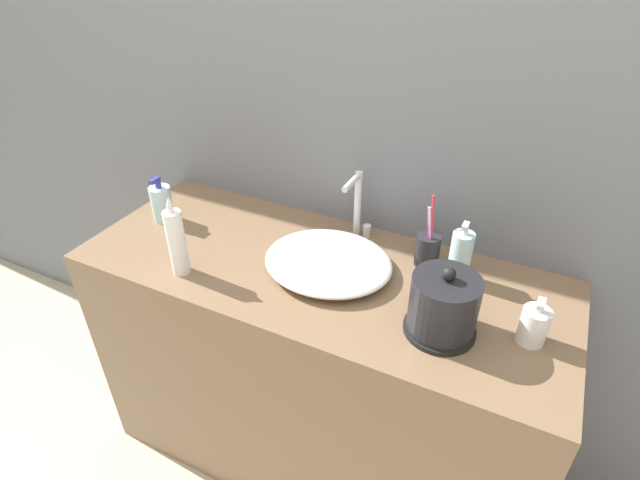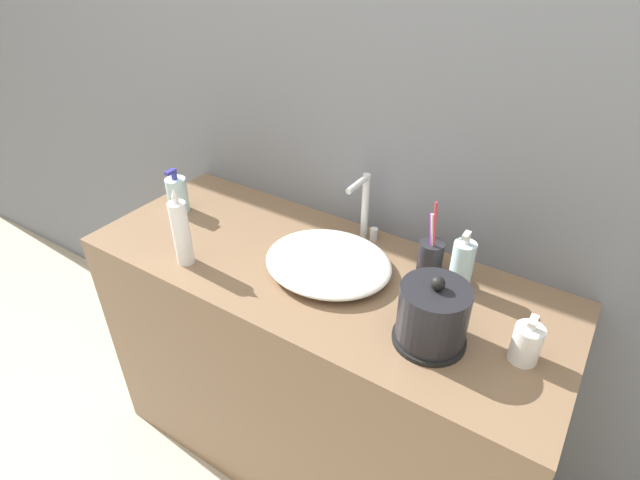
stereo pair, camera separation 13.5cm
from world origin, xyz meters
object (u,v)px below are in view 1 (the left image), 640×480
at_px(electric_kettle, 443,308).
at_px(hand_cream_bottle, 177,242).
at_px(lotion_bottle, 162,203).
at_px(shampoo_bottle, 534,325).
at_px(faucet, 358,204).
at_px(toothbrush_cup, 428,249).
at_px(mouthwash_bottle, 460,256).

distance_m(electric_kettle, hand_cream_bottle, 0.71).
relative_size(lotion_bottle, hand_cream_bottle, 0.65).
relative_size(shampoo_bottle, hand_cream_bottle, 0.54).
bearing_deg(lotion_bottle, faucet, 17.31).
height_order(faucet, hand_cream_bottle, hand_cream_bottle).
height_order(toothbrush_cup, mouthwash_bottle, toothbrush_cup).
bearing_deg(lotion_bottle, hand_cream_bottle, -40.37).
bearing_deg(faucet, lotion_bottle, -162.69).
bearing_deg(mouthwash_bottle, lotion_bottle, -173.09).
distance_m(faucet, hand_cream_bottle, 0.53).
distance_m(faucet, electric_kettle, 0.45).
distance_m(electric_kettle, toothbrush_cup, 0.27).
relative_size(lotion_bottle, mouthwash_bottle, 0.85).
height_order(toothbrush_cup, shampoo_bottle, toothbrush_cup).
height_order(lotion_bottle, shampoo_bottle, lotion_bottle).
height_order(shampoo_bottle, mouthwash_bottle, mouthwash_bottle).
height_order(toothbrush_cup, lotion_bottle, toothbrush_cup).
bearing_deg(electric_kettle, lotion_bottle, 173.27).
xyz_separation_m(faucet, electric_kettle, (0.34, -0.30, -0.04)).
bearing_deg(hand_cream_bottle, toothbrush_cup, 29.16).
height_order(mouthwash_bottle, hand_cream_bottle, hand_cream_bottle).
distance_m(shampoo_bottle, mouthwash_bottle, 0.27).
relative_size(faucet, mouthwash_bottle, 1.18).
relative_size(faucet, hand_cream_bottle, 0.90).
bearing_deg(shampoo_bottle, toothbrush_cup, 148.26).
distance_m(electric_kettle, shampoo_bottle, 0.21).
bearing_deg(mouthwash_bottle, shampoo_bottle, -37.75).
bearing_deg(shampoo_bottle, lotion_bottle, 177.45).
distance_m(electric_kettle, mouthwash_bottle, 0.22).
relative_size(electric_kettle, shampoo_bottle, 1.45).
distance_m(lotion_bottle, hand_cream_bottle, 0.31).
xyz_separation_m(toothbrush_cup, mouthwash_bottle, (0.09, -0.03, 0.02)).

